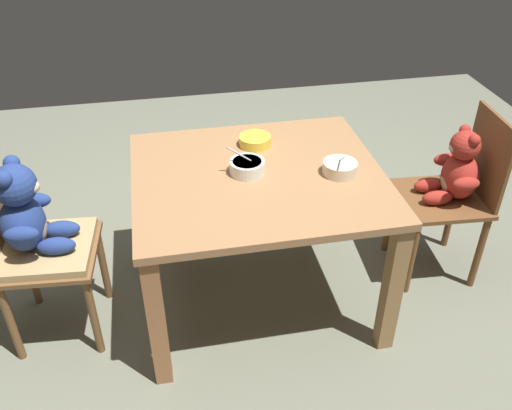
{
  "coord_description": "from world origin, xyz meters",
  "views": [
    {
      "loc": [
        -0.42,
        -2.07,
        2.01
      ],
      "look_at": [
        0.0,
        0.05,
        0.52
      ],
      "focal_mm": 38.85,
      "sensor_mm": 36.0,
      "label": 1
    }
  ],
  "objects_px": {
    "dining_table": "(258,195)",
    "teddy_chair_near_right": "(456,180)",
    "teddy_chair_near_left": "(31,228)",
    "porridge_bowl_white_center": "(247,167)",
    "porridge_bowl_cream_near_right": "(340,168)",
    "porridge_bowl_yellow_far_center": "(255,141)"
  },
  "relations": [
    {
      "from": "teddy_chair_near_right",
      "to": "porridge_bowl_white_center",
      "type": "bearing_deg",
      "value": 4.19
    },
    {
      "from": "teddy_chair_near_right",
      "to": "teddy_chair_near_left",
      "type": "xyz_separation_m",
      "value": [
        -2.0,
        -0.06,
        0.03
      ]
    },
    {
      "from": "dining_table",
      "to": "porridge_bowl_yellow_far_center",
      "type": "bearing_deg",
      "value": 82.03
    },
    {
      "from": "porridge_bowl_cream_near_right",
      "to": "teddy_chair_near_right",
      "type": "bearing_deg",
      "value": 7.83
    },
    {
      "from": "dining_table",
      "to": "porridge_bowl_white_center",
      "type": "height_order",
      "value": "porridge_bowl_white_center"
    },
    {
      "from": "dining_table",
      "to": "porridge_bowl_white_center",
      "type": "xyz_separation_m",
      "value": [
        -0.05,
        0.02,
        0.15
      ]
    },
    {
      "from": "porridge_bowl_white_center",
      "to": "porridge_bowl_cream_near_right",
      "type": "distance_m",
      "value": 0.41
    },
    {
      "from": "porridge_bowl_cream_near_right",
      "to": "porridge_bowl_white_center",
      "type": "bearing_deg",
      "value": 168.12
    },
    {
      "from": "dining_table",
      "to": "teddy_chair_near_left",
      "type": "distance_m",
      "value": 1.0
    },
    {
      "from": "porridge_bowl_white_center",
      "to": "teddy_chair_near_right",
      "type": "bearing_deg",
      "value": 0.23
    },
    {
      "from": "teddy_chair_near_right",
      "to": "porridge_bowl_white_center",
      "type": "height_order",
      "value": "teddy_chair_near_right"
    },
    {
      "from": "dining_table",
      "to": "porridge_bowl_white_center",
      "type": "relative_size",
      "value": 6.64
    },
    {
      "from": "dining_table",
      "to": "teddy_chair_near_right",
      "type": "height_order",
      "value": "teddy_chair_near_right"
    },
    {
      "from": "teddy_chair_near_right",
      "to": "teddy_chair_near_left",
      "type": "distance_m",
      "value": 2.0
    },
    {
      "from": "teddy_chair_near_right",
      "to": "porridge_bowl_cream_near_right",
      "type": "relative_size",
      "value": 5.43
    },
    {
      "from": "porridge_bowl_yellow_far_center",
      "to": "teddy_chair_near_right",
      "type": "bearing_deg",
      "value": -14.08
    },
    {
      "from": "dining_table",
      "to": "teddy_chair_near_right",
      "type": "xyz_separation_m",
      "value": [
        1.0,
        0.02,
        -0.05
      ]
    },
    {
      "from": "teddy_chair_near_left",
      "to": "porridge_bowl_yellow_far_center",
      "type": "xyz_separation_m",
      "value": [
        1.03,
        0.3,
        0.16
      ]
    },
    {
      "from": "porridge_bowl_yellow_far_center",
      "to": "teddy_chair_near_left",
      "type": "bearing_deg",
      "value": -163.69
    },
    {
      "from": "teddy_chair_near_left",
      "to": "porridge_bowl_white_center",
      "type": "height_order",
      "value": "teddy_chair_near_left"
    },
    {
      "from": "porridge_bowl_yellow_far_center",
      "to": "porridge_bowl_cream_near_right",
      "type": "xyz_separation_m",
      "value": [
        0.32,
        -0.33,
        0.01
      ]
    },
    {
      "from": "teddy_chair_near_left",
      "to": "porridge_bowl_cream_near_right",
      "type": "distance_m",
      "value": 1.36
    }
  ]
}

